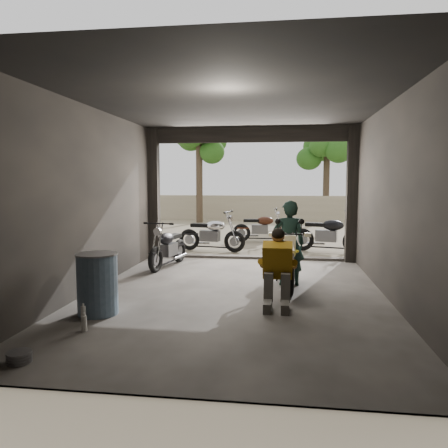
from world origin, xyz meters
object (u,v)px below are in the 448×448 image
(outside_bike_c, at_px, (328,231))
(oil_drum, at_px, (98,285))
(main_bike, at_px, (287,259))
(mechanic, at_px, (277,271))
(rider, at_px, (289,243))
(left_bike, at_px, (168,244))
(sign_post, at_px, (398,190))
(stool, at_px, (285,257))
(outside_bike_b, at_px, (261,225))
(outside_bike_a, at_px, (212,231))
(helmet, at_px, (284,245))

(outside_bike_c, xyz_separation_m, oil_drum, (-3.84, -6.10, -0.14))
(outside_bike_c, bearing_deg, main_bike, 178.77)
(mechanic, bearing_deg, rider, 83.93)
(main_bike, distance_m, left_bike, 3.04)
(outside_bike_c, relative_size, sign_post, 0.68)
(main_bike, distance_m, stool, 0.65)
(main_bike, xyz_separation_m, outside_bike_b, (-0.75, 5.86, -0.00))
(rider, xyz_separation_m, stool, (-0.06, 0.43, -0.33))
(rider, height_order, sign_post, sign_post)
(outside_bike_a, relative_size, outside_bike_c, 0.95)
(outside_bike_c, height_order, mechanic, mechanic)
(outside_bike_a, bearing_deg, helmet, -138.56)
(outside_bike_a, bearing_deg, outside_bike_c, -75.04)
(outside_bike_a, distance_m, mechanic, 5.48)
(oil_drum, bearing_deg, stool, 43.96)
(outside_bike_c, height_order, rider, rider)
(outside_bike_b, height_order, rider, rider)
(mechanic, xyz_separation_m, stool, (0.13, 1.92, -0.13))
(stool, distance_m, sign_post, 3.07)
(outside_bike_b, distance_m, helmet, 5.20)
(main_bike, height_order, mechanic, mechanic)
(outside_bike_a, distance_m, outside_bike_b, 2.34)
(oil_drum, bearing_deg, helmet, 45.03)
(left_bike, height_order, stool, left_bike)
(main_bike, bearing_deg, mechanic, -100.35)
(left_bike, relative_size, rider, 0.98)
(sign_post, bearing_deg, mechanic, -109.96)
(outside_bike_c, height_order, sign_post, sign_post)
(outside_bike_c, distance_m, sign_post, 2.68)
(outside_bike_b, bearing_deg, helmet, -173.90)
(outside_bike_c, xyz_separation_m, stool, (-1.16, -3.51, -0.13))
(main_bike, bearing_deg, stool, 89.43)
(outside_bike_c, distance_m, oil_drum, 7.21)
(outside_bike_a, distance_m, outside_bike_c, 3.15)
(outside_bike_a, bearing_deg, mechanic, -150.27)
(left_bike, bearing_deg, main_bike, -20.54)
(rider, bearing_deg, helmet, -83.72)
(left_bike, distance_m, mechanic, 3.75)
(main_bike, relative_size, left_bike, 1.04)
(outside_bike_a, xyz_separation_m, sign_post, (4.38, -1.81, 1.17))
(oil_drum, bearing_deg, left_bike, 88.36)
(outside_bike_b, bearing_deg, sign_post, -142.00)
(outside_bike_a, relative_size, outside_bike_b, 1.04)
(outside_bike_a, bearing_deg, main_bike, -142.61)
(rider, distance_m, mechanic, 1.51)
(helmet, distance_m, sign_post, 2.98)
(mechanic, bearing_deg, outside_bike_c, 77.76)
(mechanic, bearing_deg, left_bike, 131.84)
(outside_bike_c, relative_size, rider, 1.10)
(outside_bike_b, distance_m, oil_drum, 8.04)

